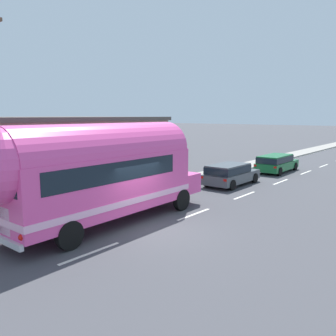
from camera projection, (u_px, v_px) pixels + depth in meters
ground_plane at (153, 230)px, 13.48m from camera, size 300.00×300.00×0.00m
lane_markings at (244, 177)px, 25.09m from camera, size 4.11×80.00×0.01m
sidewalk_slab at (196, 178)px, 24.25m from camera, size 2.09×90.00×0.15m
painted_bus at (96, 170)px, 13.54m from camera, size 2.74×10.79×4.12m
car_lead at (230, 173)px, 22.02m from camera, size 2.01×4.49×1.37m
car_second at (276, 162)px, 27.07m from camera, size 1.98×4.81×1.37m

